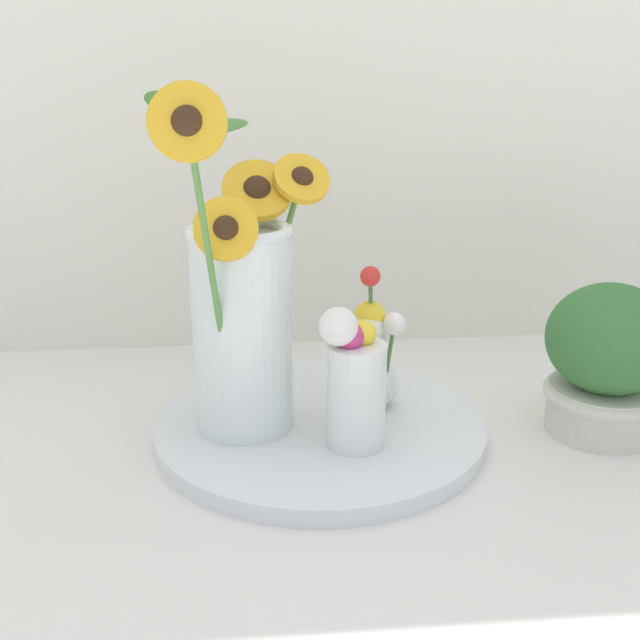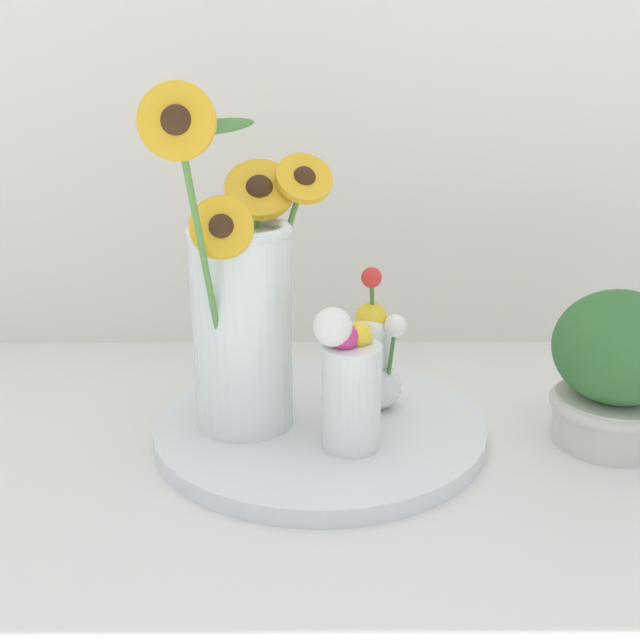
{
  "view_description": "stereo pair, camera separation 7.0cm",
  "coord_description": "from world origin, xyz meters",
  "px_view_note": "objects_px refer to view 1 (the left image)",
  "views": [
    {
      "loc": [
        -0.04,
        -0.76,
        0.44
      ],
      "look_at": [
        0.04,
        0.08,
        0.15
      ],
      "focal_mm": 42.0,
      "sensor_mm": 36.0,
      "label": 1
    },
    {
      "loc": [
        0.03,
        -0.76,
        0.44
      ],
      "look_at": [
        0.04,
        0.08,
        0.15
      ],
      "focal_mm": 42.0,
      "sensor_mm": 36.0,
      "label": 2
    }
  ],
  "objects_px": {
    "vase_bulb_right": "(375,354)",
    "potted_plant": "(607,360)",
    "mason_jar_sunflowers": "(242,312)",
    "vase_small_center": "(354,381)",
    "serving_tray": "(320,426)"
  },
  "relations": [
    {
      "from": "vase_small_center",
      "to": "potted_plant",
      "type": "xyz_separation_m",
      "value": [
        0.32,
        0.05,
        -0.0
      ]
    },
    {
      "from": "serving_tray",
      "to": "potted_plant",
      "type": "relative_size",
      "value": 2.13
    },
    {
      "from": "vase_small_center",
      "to": "vase_bulb_right",
      "type": "height_order",
      "value": "vase_bulb_right"
    },
    {
      "from": "mason_jar_sunflowers",
      "to": "vase_bulb_right",
      "type": "height_order",
      "value": "mason_jar_sunflowers"
    },
    {
      "from": "serving_tray",
      "to": "vase_small_center",
      "type": "xyz_separation_m",
      "value": [
        0.03,
        -0.07,
        0.09
      ]
    },
    {
      "from": "vase_small_center",
      "to": "potted_plant",
      "type": "distance_m",
      "value": 0.32
    },
    {
      "from": "vase_bulb_right",
      "to": "potted_plant",
      "type": "height_order",
      "value": "vase_bulb_right"
    },
    {
      "from": "mason_jar_sunflowers",
      "to": "potted_plant",
      "type": "relative_size",
      "value": 2.12
    },
    {
      "from": "mason_jar_sunflowers",
      "to": "vase_bulb_right",
      "type": "relative_size",
      "value": 2.12
    },
    {
      "from": "vase_bulb_right",
      "to": "potted_plant",
      "type": "xyz_separation_m",
      "value": [
        0.28,
        -0.05,
        0.0
      ]
    },
    {
      "from": "vase_bulb_right",
      "to": "serving_tray",
      "type": "bearing_deg",
      "value": -160.62
    },
    {
      "from": "mason_jar_sunflowers",
      "to": "potted_plant",
      "type": "height_order",
      "value": "mason_jar_sunflowers"
    },
    {
      "from": "mason_jar_sunflowers",
      "to": "vase_small_center",
      "type": "relative_size",
      "value": 2.4
    },
    {
      "from": "mason_jar_sunflowers",
      "to": "vase_small_center",
      "type": "height_order",
      "value": "mason_jar_sunflowers"
    },
    {
      "from": "mason_jar_sunflowers",
      "to": "vase_small_center",
      "type": "xyz_separation_m",
      "value": [
        0.12,
        -0.06,
        -0.07
      ]
    }
  ]
}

